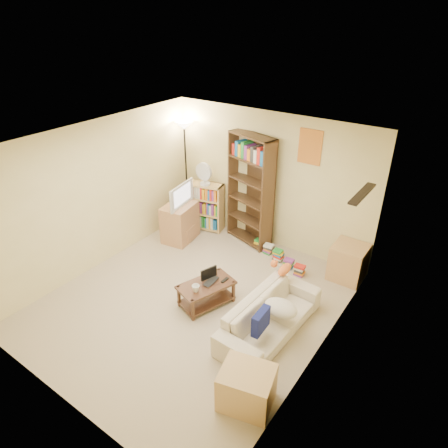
{
  "coord_description": "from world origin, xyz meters",
  "views": [
    {
      "loc": [
        3.21,
        -3.7,
        4.04
      ],
      "look_at": [
        0.06,
        0.74,
        1.05
      ],
      "focal_mm": 32.0,
      "sensor_mm": 36.0,
      "label": 1
    }
  ],
  "objects_px": {
    "tall_bookshelf": "(251,188)",
    "floor_lamp": "(185,143)",
    "tv_stand": "(180,222)",
    "sofa": "(270,316)",
    "short_bookshelf": "(204,206)",
    "mug": "(196,288)",
    "coffee_table": "(206,291)",
    "desk_fan": "(204,174)",
    "side_table": "(348,262)",
    "television": "(178,195)",
    "end_cabinet": "(247,388)",
    "laptop": "(213,282)",
    "tabby_cat": "(283,268)"
  },
  "relations": [
    {
      "from": "sofa",
      "to": "short_bookshelf",
      "type": "bearing_deg",
      "value": 57.24
    },
    {
      "from": "coffee_table",
      "to": "mug",
      "type": "distance_m",
      "value": 0.3
    },
    {
      "from": "tabby_cat",
      "to": "floor_lamp",
      "type": "xyz_separation_m",
      "value": [
        -2.89,
        1.24,
        1.09
      ]
    },
    {
      "from": "coffee_table",
      "to": "tall_bookshelf",
      "type": "distance_m",
      "value": 2.22
    },
    {
      "from": "sofa",
      "to": "tabby_cat",
      "type": "distance_m",
      "value": 0.79
    },
    {
      "from": "laptop",
      "to": "short_bookshelf",
      "type": "distance_m",
      "value": 2.39
    },
    {
      "from": "mug",
      "to": "floor_lamp",
      "type": "bearing_deg",
      "value": 132.1
    },
    {
      "from": "side_table",
      "to": "end_cabinet",
      "type": "relative_size",
      "value": 1.04
    },
    {
      "from": "tall_bookshelf",
      "to": "floor_lamp",
      "type": "bearing_deg",
      "value": -163.82
    },
    {
      "from": "television",
      "to": "tall_bookshelf",
      "type": "height_order",
      "value": "tall_bookshelf"
    },
    {
      "from": "sofa",
      "to": "tv_stand",
      "type": "relative_size",
      "value": 2.46
    },
    {
      "from": "side_table",
      "to": "mug",
      "type": "bearing_deg",
      "value": -125.62
    },
    {
      "from": "television",
      "to": "floor_lamp",
      "type": "xyz_separation_m",
      "value": [
        -0.41,
        0.73,
        0.73
      ]
    },
    {
      "from": "television",
      "to": "end_cabinet",
      "type": "relative_size",
      "value": 1.29
    },
    {
      "from": "short_bookshelf",
      "to": "end_cabinet",
      "type": "distance_m",
      "value": 4.2
    },
    {
      "from": "desk_fan",
      "to": "end_cabinet",
      "type": "xyz_separation_m",
      "value": [
        2.88,
        -2.96,
        -0.97
      ]
    },
    {
      "from": "coffee_table",
      "to": "tall_bookshelf",
      "type": "xyz_separation_m",
      "value": [
        -0.48,
        1.98,
        0.88
      ]
    },
    {
      "from": "sofa",
      "to": "side_table",
      "type": "xyz_separation_m",
      "value": [
        0.43,
        1.85,
        0.05
      ]
    },
    {
      "from": "tabby_cat",
      "to": "floor_lamp",
      "type": "relative_size",
      "value": 0.19
    },
    {
      "from": "sofa",
      "to": "tall_bookshelf",
      "type": "bearing_deg",
      "value": 41.58
    },
    {
      "from": "tall_bookshelf",
      "to": "end_cabinet",
      "type": "xyz_separation_m",
      "value": [
        1.92,
        -3.11,
        -0.86
      ]
    },
    {
      "from": "tall_bookshelf",
      "to": "end_cabinet",
      "type": "bearing_deg",
      "value": -42.13
    },
    {
      "from": "sofa",
      "to": "side_table",
      "type": "height_order",
      "value": "side_table"
    },
    {
      "from": "sofa",
      "to": "tall_bookshelf",
      "type": "distance_m",
      "value": 2.62
    },
    {
      "from": "floor_lamp",
      "to": "tabby_cat",
      "type": "bearing_deg",
      "value": -23.21
    },
    {
      "from": "television",
      "to": "side_table",
      "type": "height_order",
      "value": "television"
    },
    {
      "from": "laptop",
      "to": "side_table",
      "type": "height_order",
      "value": "side_table"
    },
    {
      "from": "coffee_table",
      "to": "tv_stand",
      "type": "bearing_deg",
      "value": 160.88
    },
    {
      "from": "laptop",
      "to": "end_cabinet",
      "type": "bearing_deg",
      "value": -135.65
    },
    {
      "from": "tabby_cat",
      "to": "side_table",
      "type": "relative_size",
      "value": 0.67
    },
    {
      "from": "coffee_table",
      "to": "tabby_cat",
      "type": "bearing_deg",
      "value": 59.1
    },
    {
      "from": "coffee_table",
      "to": "mug",
      "type": "bearing_deg",
      "value": -75.15
    },
    {
      "from": "desk_fan",
      "to": "end_cabinet",
      "type": "height_order",
      "value": "desk_fan"
    },
    {
      "from": "tabby_cat",
      "to": "tv_stand",
      "type": "xyz_separation_m",
      "value": [
        -2.48,
        0.51,
        -0.22
      ]
    },
    {
      "from": "tv_stand",
      "to": "desk_fan",
      "type": "relative_size",
      "value": 1.61
    },
    {
      "from": "sofa",
      "to": "laptop",
      "type": "xyz_separation_m",
      "value": [
        -1.0,
        0.03,
        0.12
      ]
    },
    {
      "from": "television",
      "to": "short_bookshelf",
      "type": "distance_m",
      "value": 0.78
    },
    {
      "from": "desk_fan",
      "to": "floor_lamp",
      "type": "relative_size",
      "value": 0.22
    },
    {
      "from": "desk_fan",
      "to": "side_table",
      "type": "distance_m",
      "value": 3.08
    },
    {
      "from": "tv_stand",
      "to": "end_cabinet",
      "type": "distance_m",
      "value": 3.86
    },
    {
      "from": "desk_fan",
      "to": "side_table",
      "type": "bearing_deg",
      "value": 1.3
    },
    {
      "from": "tv_stand",
      "to": "side_table",
      "type": "height_order",
      "value": "tv_stand"
    },
    {
      "from": "floor_lamp",
      "to": "end_cabinet",
      "type": "height_order",
      "value": "floor_lamp"
    },
    {
      "from": "mug",
      "to": "tabby_cat",
      "type": "bearing_deg",
      "value": 47.19
    },
    {
      "from": "sofa",
      "to": "television",
      "type": "relative_size",
      "value": 2.36
    },
    {
      "from": "mug",
      "to": "tv_stand",
      "type": "bearing_deg",
      "value": 136.95
    },
    {
      "from": "laptop",
      "to": "tv_stand",
      "type": "xyz_separation_m",
      "value": [
        -1.68,
        1.17,
        -0.02
      ]
    },
    {
      "from": "tv_stand",
      "to": "floor_lamp",
      "type": "relative_size",
      "value": 0.35
    },
    {
      "from": "tall_bookshelf",
      "to": "floor_lamp",
      "type": "distance_m",
      "value": 1.64
    },
    {
      "from": "sofa",
      "to": "mug",
      "type": "relative_size",
      "value": 11.86
    }
  ]
}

